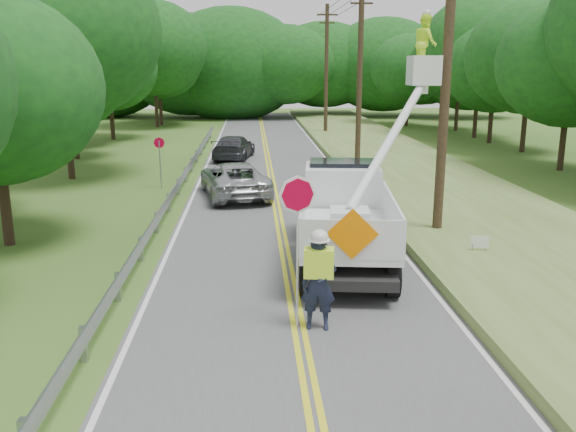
{
  "coord_description": "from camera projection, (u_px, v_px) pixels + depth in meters",
  "views": [
    {
      "loc": [
        -0.93,
        -9.49,
        5.36
      ],
      "look_at": [
        0.0,
        6.0,
        1.5
      ],
      "focal_mm": 37.65,
      "sensor_mm": 36.0,
      "label": 1
    }
  ],
  "objects": [
    {
      "name": "treeline_horizon",
      "position": [
        253.0,
        65.0,
        63.81
      ],
      "size": [
        54.89,
        14.31,
        11.85
      ],
      "color": "#153F17",
      "rests_on": "ground"
    },
    {
      "name": "treeline_left",
      "position": [
        101.0,
        57.0,
        36.95
      ],
      "size": [
        11.17,
        52.64,
        11.12
      ],
      "color": "#332319",
      "rests_on": "ground"
    },
    {
      "name": "flagger",
      "position": [
        318.0,
        276.0,
        12.39
      ],
      "size": [
        1.22,
        0.58,
        3.24
      ],
      "color": "#191E33",
      "rests_on": "road"
    },
    {
      "name": "suv_darkgrey",
      "position": [
        234.0,
        147.0,
        35.53
      ],
      "size": [
        2.68,
        5.0,
        1.38
      ],
      "primitive_type": "imported",
      "rotation": [
        0.0,
        0.0,
        2.98
      ],
      "color": "#32343A",
      "rests_on": "road"
    },
    {
      "name": "stop_sign_permanent",
      "position": [
        160.0,
        155.0,
        26.86
      ],
      "size": [
        0.48,
        0.15,
        2.3
      ],
      "color": "#919599",
      "rests_on": "ground"
    },
    {
      "name": "utility_poles",
      "position": [
        388.0,
        68.0,
        26.04
      ],
      "size": [
        1.6,
        43.3,
        10.0
      ],
      "color": "black",
      "rests_on": "ground"
    },
    {
      "name": "bucket_truck",
      "position": [
        350.0,
        199.0,
        17.7
      ],
      "size": [
        4.66,
        7.23,
        6.85
      ],
      "color": "black",
      "rests_on": "road"
    },
    {
      "name": "guardrail",
      "position": [
        177.0,
        187.0,
        24.61
      ],
      "size": [
        0.18,
        48.0,
        0.77
      ],
      "color": "#919599",
      "rests_on": "ground"
    },
    {
      "name": "treeline_right",
      "position": [
        552.0,
        53.0,
        33.87
      ],
      "size": [
        12.11,
        51.5,
        11.5
      ],
      "color": "#332319",
      "rests_on": "ground"
    },
    {
      "name": "road",
      "position": [
        276.0,
        204.0,
        24.1
      ],
      "size": [
        7.2,
        96.0,
        0.03
      ],
      "color": "#505052",
      "rests_on": "ground"
    },
    {
      "name": "yard_sign",
      "position": [
        480.0,
        243.0,
        17.01
      ],
      "size": [
        0.49,
        0.13,
        0.71
      ],
      "color": "white",
      "rests_on": "ground"
    },
    {
      "name": "suv_silver",
      "position": [
        234.0,
        179.0,
        25.28
      ],
      "size": [
        3.37,
        5.62,
        1.46
      ],
      "primitive_type": "imported",
      "rotation": [
        0.0,
        0.0,
        3.33
      ],
      "color": "#A5A8AB",
      "rests_on": "road"
    },
    {
      "name": "ground",
      "position": [
        309.0,
        382.0,
        10.54
      ],
      "size": [
        140.0,
        140.0,
        0.0
      ],
      "primitive_type": "plane",
      "color": "#3F6123",
      "rests_on": "ground"
    },
    {
      "name": "tall_grass_verge",
      "position": [
        451.0,
        198.0,
        24.47
      ],
      "size": [
        7.0,
        96.0,
        0.3
      ],
      "primitive_type": "cube",
      "color": "#576E2E",
      "rests_on": "ground"
    }
  ]
}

